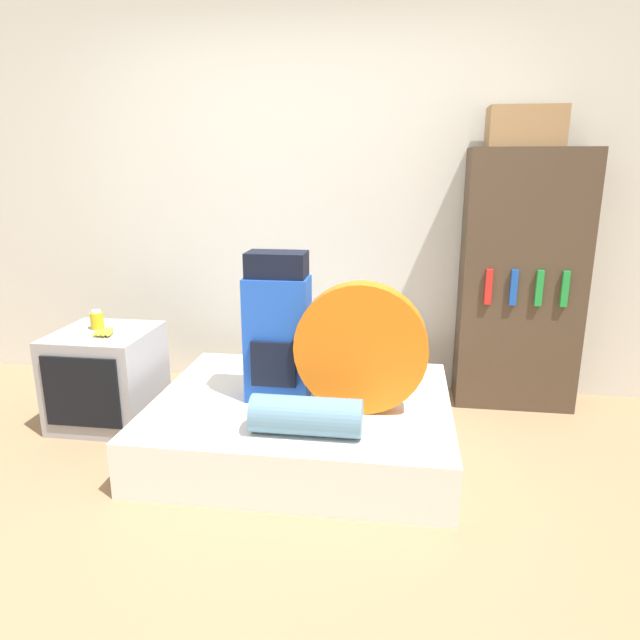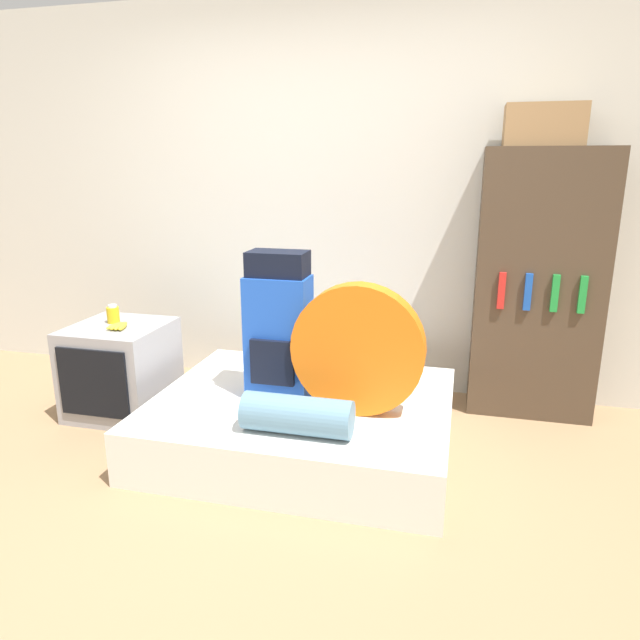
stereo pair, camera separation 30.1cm
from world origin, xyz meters
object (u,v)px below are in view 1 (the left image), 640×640
at_px(tent_bag, 361,348).
at_px(television, 107,377).
at_px(bookshelf, 521,282).
at_px(cardboard_box, 525,127).
at_px(backpack, 278,330).
at_px(sleeping_roll, 306,416).
at_px(canister, 97,320).

xyz_separation_m(tent_bag, television, (-1.56, 0.27, -0.34)).
bearing_deg(tent_bag, bookshelf, 44.47).
bearing_deg(cardboard_box, backpack, -147.90).
bearing_deg(sleeping_roll, canister, 155.46).
xyz_separation_m(backpack, television, (-1.11, 0.17, -0.39)).
distance_m(backpack, bookshelf, 1.63).
relative_size(backpack, bookshelf, 0.50).
distance_m(backpack, canister, 1.19).
bearing_deg(backpack, tent_bag, -12.02).
relative_size(tent_bag, canister, 5.86).
distance_m(backpack, cardboard_box, 1.91).
relative_size(television, canister, 5.01).
relative_size(backpack, sleeping_roll, 1.52).
xyz_separation_m(backpack, bookshelf, (1.40, 0.83, 0.14)).
relative_size(tent_bag, sleeping_roll, 1.28).
distance_m(canister, cardboard_box, 2.81).
relative_size(television, bookshelf, 0.36).
bearing_deg(canister, television, -43.40).
xyz_separation_m(tent_bag, sleeping_roll, (-0.23, -0.31, -0.25)).
bearing_deg(television, backpack, -8.76).
distance_m(television, canister, 0.35).
bearing_deg(tent_bag, television, 170.29).
xyz_separation_m(tent_bag, canister, (-1.62, 0.32, -0.00)).
relative_size(sleeping_roll, bookshelf, 0.32).
distance_m(tent_bag, bookshelf, 1.34).
xyz_separation_m(television, bookshelf, (2.50, 0.66, 0.53)).
height_order(backpack, bookshelf, bookshelf).
height_order(tent_bag, canister, tent_bag).
relative_size(backpack, canister, 6.96).
height_order(tent_bag, cardboard_box, cardboard_box).
bearing_deg(bookshelf, television, -165.26).
height_order(canister, cardboard_box, cardboard_box).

